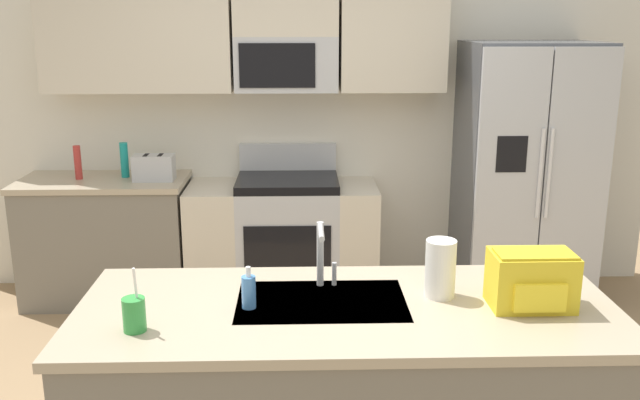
{
  "coord_description": "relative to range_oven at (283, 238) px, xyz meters",
  "views": [
    {
      "loc": [
        -0.07,
        -3.0,
        2.0
      ],
      "look_at": [
        0.03,
        0.6,
        1.05
      ],
      "focal_mm": 38.65,
      "sensor_mm": 36.0,
      "label": 1
    }
  ],
  "objects": [
    {
      "name": "sink_faucet",
      "position": [
        0.22,
        -2.08,
        0.62
      ],
      "size": [
        0.08,
        0.21,
        0.28
      ],
      "color": "#B7BABF",
      "rests_on": "island_counter"
    },
    {
      "name": "kitchen_wall_unit",
      "position": [
        0.06,
        0.28,
        1.03
      ],
      "size": [
        5.2,
        0.43,
        2.6
      ],
      "color": "silver",
      "rests_on": "ground"
    },
    {
      "name": "soap_dispenser",
      "position": [
        -0.08,
        -2.28,
        0.53
      ],
      "size": [
        0.06,
        0.06,
        0.17
      ],
      "color": "#4C8CD8",
      "rests_on": "island_counter"
    },
    {
      "name": "drink_cup_green",
      "position": [
        -0.48,
        -2.48,
        0.52
      ],
      "size": [
        0.08,
        0.08,
        0.25
      ],
      "color": "green",
      "rests_on": "island_counter"
    },
    {
      "name": "range_oven",
      "position": [
        0.0,
        0.0,
        0.0
      ],
      "size": [
        1.36,
        0.61,
        1.1
      ],
      "color": "#B7BABF",
      "rests_on": "ground"
    },
    {
      "name": "back_counter",
      "position": [
        -1.27,
        -0.0,
        0.01
      ],
      "size": [
        1.18,
        0.63,
        0.9
      ],
      "color": "slate",
      "rests_on": "ground"
    },
    {
      "name": "backpack",
      "position": [
        1.03,
        -2.31,
        0.57
      ],
      "size": [
        0.32,
        0.22,
        0.23
      ],
      "color": "yellow",
      "rests_on": "island_counter"
    },
    {
      "name": "paper_towel_roll",
      "position": [
        0.69,
        -2.19,
        0.58
      ],
      "size": [
        0.12,
        0.12,
        0.24
      ],
      "primitive_type": "cylinder",
      "color": "white",
      "rests_on": "island_counter"
    },
    {
      "name": "bottle_teal",
      "position": [
        -1.12,
        0.05,
        0.58
      ],
      "size": [
        0.06,
        0.06,
        0.25
      ],
      "primitive_type": "cylinder",
      "color": "teal",
      "rests_on": "back_counter"
    },
    {
      "name": "pepper_mill",
      "position": [
        -1.44,
        -0.0,
        0.58
      ],
      "size": [
        0.05,
        0.05,
        0.24
      ],
      "primitive_type": "cylinder",
      "color": "#B2332D",
      "rests_on": "back_counter"
    },
    {
      "name": "refrigerator",
      "position": [
        1.73,
        -0.07,
        0.48
      ],
      "size": [
        0.9,
        0.76,
        1.85
      ],
      "color": "#4C4F54",
      "rests_on": "ground"
    },
    {
      "name": "toaster",
      "position": [
        -0.9,
        -0.05,
        0.55
      ],
      "size": [
        0.28,
        0.16,
        0.18
      ],
      "color": "#B7BABF",
      "rests_on": "back_counter"
    }
  ]
}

